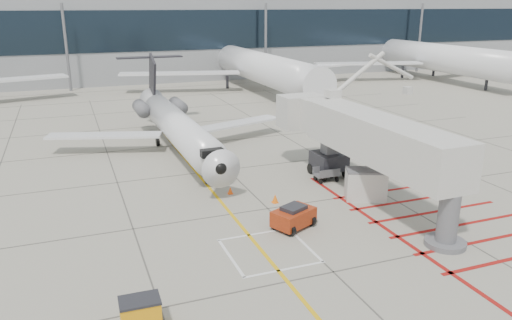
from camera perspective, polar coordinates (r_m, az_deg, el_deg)
name	(u,v)px	position (r m, az deg, el deg)	size (l,w,h in m)	color
ground_plane	(296,236)	(26.93, 4.61, -8.67)	(260.00, 260.00, 0.00)	gray
regional_jet	(183,116)	(39.34, -8.31, 5.02)	(21.25, 26.79, 7.02)	silver
jet_bridge	(379,148)	(30.77, 13.83, 1.38)	(8.50, 17.95, 7.18)	silver
pushback_tug	(294,216)	(27.62, 4.31, -6.42)	(2.33, 1.46, 1.36)	#962B0E
spill_bin	(141,314)	(20.15, -13.06, -16.75)	(1.48, 0.99, 1.28)	orange
baggage_cart	(326,174)	(34.99, 8.02, -1.62)	(1.63, 1.03, 1.03)	#505054
ground_power_unit	(366,184)	(32.13, 12.44, -2.74)	(2.46, 1.44, 1.95)	beige
cone_nose	(230,190)	(32.52, -2.96, -3.47)	(0.34, 0.34, 0.48)	#FA510D
cone_side	(275,198)	(31.07, 2.20, -4.41)	(0.40, 0.40, 0.56)	orange
terminal_building	(182,32)	(94.18, -8.51, 14.26)	(180.00, 28.00, 14.00)	gray
terminal_glass_band	(201,30)	(80.49, -6.25, 14.56)	(180.00, 0.10, 6.00)	black
bg_aircraft_c	(252,46)	(72.54, -0.48, 12.91)	(37.03, 41.15, 12.34)	silver
bg_aircraft_d	(430,39)	(88.25, 19.27, 12.96)	(38.75, 43.05, 12.92)	silver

